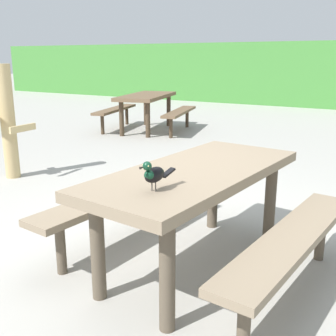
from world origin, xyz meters
The scene contains 5 objects.
ground_plane centered at (0.00, 0.00, 0.00)m, with size 60.00×60.00×0.00m, color #A3A099.
picnic_table_foreground centered at (0.36, -0.21, 0.56)m, with size 1.84×1.87×0.74m.
bird_grackle centered at (0.37, -0.78, 0.84)m, with size 0.09×0.29×0.18m.
picnic_table_mid_left centered at (-3.08, 4.38, 0.56)m, with size 2.05×2.07×0.74m.
stalk_post_left_side centered at (-2.67, 0.67, 0.70)m, with size 0.52×0.49×1.40m.
Camera 1 is at (1.57, -2.64, 1.48)m, focal length 43.84 mm.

